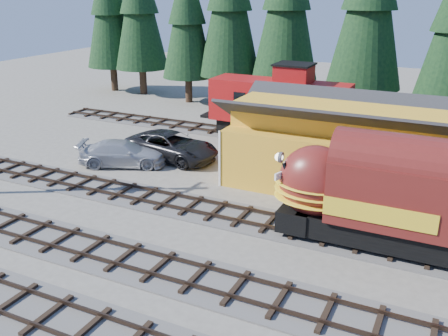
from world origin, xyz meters
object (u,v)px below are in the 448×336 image
at_px(locomotive, 438,208).
at_px(caboose, 280,105).
at_px(pickup_truck_b, 123,153).
at_px(pickup_truck_a, 172,146).
at_px(depot, 335,138).

relative_size(locomotive, caboose, 1.43).
bearing_deg(pickup_truck_b, pickup_truck_a, -65.57).
height_order(caboose, pickup_truck_a, caboose).
bearing_deg(depot, pickup_truck_b, -169.18).
distance_m(depot, pickup_truck_a, 11.31).
xyz_separation_m(depot, pickup_truck_a, (-11.13, -0.04, -2.03)).
distance_m(locomotive, caboose, 18.52).
bearing_deg(pickup_truck_b, locomotive, -125.44).
height_order(caboose, pickup_truck_b, caboose).
relative_size(caboose, pickup_truck_b, 1.84).
height_order(locomotive, pickup_truck_a, locomotive).
bearing_deg(depot, pickup_truck_a, -179.82).
bearing_deg(caboose, pickup_truck_a, -123.77).
distance_m(caboose, pickup_truck_b, 12.55).
relative_size(depot, pickup_truck_b, 2.24).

